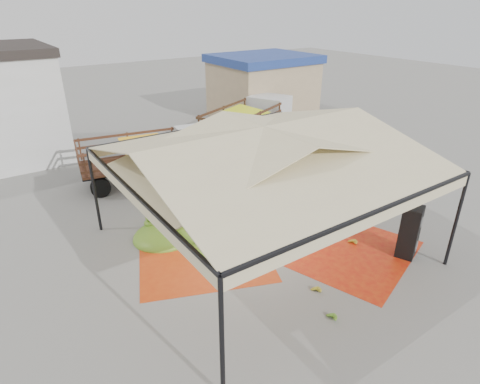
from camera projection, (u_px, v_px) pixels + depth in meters
ground at (261, 245)px, 13.13m from camera, size 90.00×90.00×0.00m
canopy_tent at (263, 150)px, 11.71m from camera, size 8.10×8.10×4.00m
building_tan at (263, 86)px, 27.03m from camera, size 6.30×5.30×4.10m
tarp_left at (204, 254)px, 12.67m from camera, size 5.07×4.97×0.01m
tarp_right at (340, 248)px, 13.00m from camera, size 5.05×5.17×0.01m
banana_heap at (205, 215)px, 13.88m from camera, size 6.06×5.51×1.07m
hand_yellow_a at (352, 242)px, 13.13m from camera, size 0.49×0.41×0.21m
hand_yellow_b at (315, 290)px, 10.95m from camera, size 0.49×0.44×0.19m
hand_red_a at (299, 250)px, 12.73m from camera, size 0.51×0.46×0.19m
hand_red_b at (329, 231)px, 13.76m from camera, size 0.61×0.56×0.22m
hand_green at (330, 317)px, 10.01m from camera, size 0.46×0.39×0.20m
hanging_bunches at (270, 160)px, 12.86m from camera, size 1.74×0.24×0.20m
speaker_stack at (410, 232)px, 12.27m from camera, size 0.77×0.73×1.70m
banana_leaves at (166, 235)px, 13.69m from camera, size 0.96×1.36×3.70m
vendor at (243, 178)px, 16.11m from camera, size 0.69×0.55×1.66m
truck_left at (156, 152)px, 17.59m from camera, size 6.19×2.99×2.04m
truck_right at (252, 119)px, 22.07m from camera, size 6.87×4.73×2.24m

